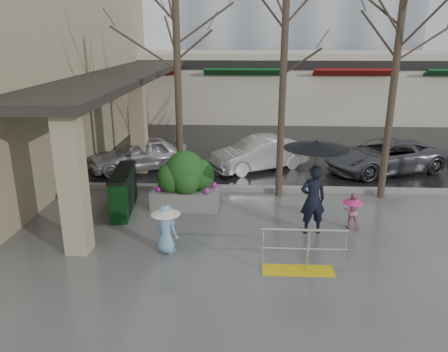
# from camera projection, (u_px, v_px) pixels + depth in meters

# --- Properties ---
(ground) EXTENTS (120.00, 120.00, 0.00)m
(ground) POSITION_uv_depth(u_px,v_px,m) (240.00, 245.00, 10.96)
(ground) COLOR #51514F
(ground) RESTS_ON ground
(street_asphalt) EXTENTS (120.00, 36.00, 0.01)m
(street_asphalt) POSITION_uv_depth(u_px,v_px,m) (244.00, 106.00, 31.84)
(street_asphalt) COLOR black
(street_asphalt) RESTS_ON ground
(curb) EXTENTS (120.00, 0.30, 0.15)m
(curb) POSITION_uv_depth(u_px,v_px,m) (242.00, 188.00, 14.73)
(curb) COLOR gray
(curb) RESTS_ON ground
(near_building) EXTENTS (6.00, 18.00, 8.00)m
(near_building) POSITION_uv_depth(u_px,v_px,m) (23.00, 61.00, 17.73)
(near_building) COLOR tan
(near_building) RESTS_ON ground
(canopy_slab) EXTENTS (2.80, 18.00, 0.25)m
(canopy_slab) POSITION_uv_depth(u_px,v_px,m) (126.00, 71.00, 17.65)
(canopy_slab) COLOR #2D2823
(canopy_slab) RESTS_ON pillar_front
(pillar_front) EXTENTS (0.55, 0.55, 3.50)m
(pillar_front) POSITION_uv_depth(u_px,v_px,m) (73.00, 183.00, 10.12)
(pillar_front) COLOR tan
(pillar_front) RESTS_ON ground
(pillar_back) EXTENTS (0.55, 0.55, 3.50)m
(pillar_back) POSITION_uv_depth(u_px,v_px,m) (139.00, 126.00, 16.29)
(pillar_back) COLOR tan
(pillar_back) RESTS_ON ground
(storefront_row) EXTENTS (34.00, 6.74, 4.00)m
(storefront_row) POSITION_uv_depth(u_px,v_px,m) (277.00, 85.00, 27.29)
(storefront_row) COLOR beige
(storefront_row) RESTS_ON ground
(handrail) EXTENTS (1.90, 0.50, 1.03)m
(handrail) POSITION_uv_depth(u_px,v_px,m) (301.00, 256.00, 9.64)
(handrail) COLOR yellow
(handrail) RESTS_ON ground
(tree_west) EXTENTS (3.20, 3.20, 6.80)m
(tree_west) POSITION_uv_depth(u_px,v_px,m) (176.00, 32.00, 12.89)
(tree_west) COLOR #382B21
(tree_west) RESTS_ON ground
(tree_midwest) EXTENTS (3.20, 3.20, 7.00)m
(tree_midwest) POSITION_uv_depth(u_px,v_px,m) (285.00, 27.00, 12.69)
(tree_midwest) COLOR #382B21
(tree_midwest) RESTS_ON ground
(tree_mideast) EXTENTS (3.20, 3.20, 6.50)m
(tree_mideast) POSITION_uv_depth(u_px,v_px,m) (399.00, 41.00, 12.65)
(tree_mideast) COLOR #382B21
(tree_mideast) RESTS_ON ground
(woman) EXTENTS (1.67, 1.67, 2.54)m
(woman) POSITION_uv_depth(u_px,v_px,m) (315.00, 175.00, 11.15)
(woman) COLOR black
(woman) RESTS_ON ground
(child_pink) EXTENTS (0.56, 0.55, 1.00)m
(child_pink) POSITION_uv_depth(u_px,v_px,m) (352.00, 208.00, 11.76)
(child_pink) COLOR #CD7D9D
(child_pink) RESTS_ON ground
(child_blue) EXTENTS (0.71, 0.71, 1.21)m
(child_blue) POSITION_uv_depth(u_px,v_px,m) (166.00, 224.00, 10.39)
(child_blue) COLOR #7EB1E0
(child_blue) RESTS_ON ground
(planter) EXTENTS (2.06, 1.19, 1.76)m
(planter) POSITION_uv_depth(u_px,v_px,m) (186.00, 181.00, 13.13)
(planter) COLOR gray
(planter) RESTS_ON ground
(news_boxes) EXTENTS (0.73, 2.25, 1.23)m
(news_boxes) POSITION_uv_depth(u_px,v_px,m) (124.00, 191.00, 12.92)
(news_boxes) COLOR #0B3311
(news_boxes) RESTS_ON ground
(car_a) EXTENTS (3.98, 2.87, 1.26)m
(car_a) POSITION_uv_depth(u_px,v_px,m) (139.00, 154.00, 16.83)
(car_a) COLOR silver
(car_a) RESTS_ON ground
(car_b) EXTENTS (3.99, 3.04, 1.26)m
(car_b) POSITION_uv_depth(u_px,v_px,m) (259.00, 154.00, 16.88)
(car_b) COLOR silver
(car_b) RESTS_ON ground
(car_c) EXTENTS (4.98, 3.52, 1.26)m
(car_c) POSITION_uv_depth(u_px,v_px,m) (384.00, 156.00, 16.58)
(car_c) COLOR #53545A
(car_c) RESTS_ON ground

